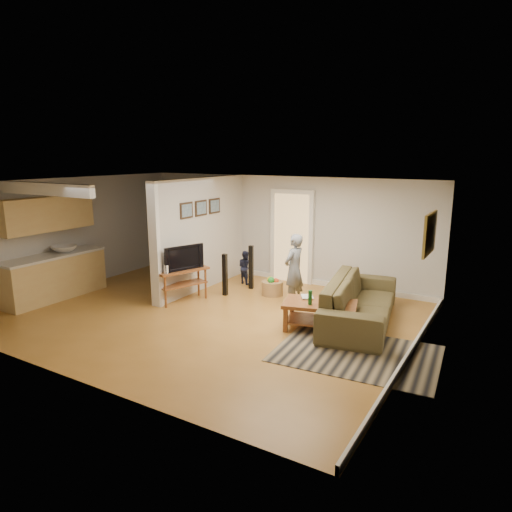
# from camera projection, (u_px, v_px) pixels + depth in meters

# --- Properties ---
(ground) EXTENTS (7.50, 7.50, 0.00)m
(ground) POSITION_uv_depth(u_px,v_px,m) (209.00, 315.00, 8.70)
(ground) COLOR #976426
(ground) RESTS_ON ground
(room_shell) EXTENTS (7.54, 6.02, 2.52)m
(room_shell) POSITION_uv_depth(u_px,v_px,m) (177.00, 232.00, 9.27)
(room_shell) COLOR beige
(room_shell) RESTS_ON ground
(area_rug) EXTENTS (2.53, 1.93, 0.01)m
(area_rug) POSITION_uv_depth(u_px,v_px,m) (357.00, 353.00, 7.00)
(area_rug) COLOR black
(area_rug) RESTS_ON ground
(sofa) EXTENTS (1.54, 2.90, 0.80)m
(sofa) POSITION_uv_depth(u_px,v_px,m) (359.00, 322.00, 8.32)
(sofa) COLOR #4F4127
(sofa) RESTS_ON ground
(coffee_table) EXTENTS (1.39, 1.02, 0.74)m
(coffee_table) POSITION_uv_depth(u_px,v_px,m) (321.00, 308.00, 7.93)
(coffee_table) COLOR #5E3016
(coffee_table) RESTS_ON ground
(tv_console) EXTENTS (0.76, 1.17, 0.95)m
(tv_console) POSITION_uv_depth(u_px,v_px,m) (182.00, 272.00, 9.36)
(tv_console) COLOR #5E3016
(tv_console) RESTS_ON ground
(speaker_left) EXTENTS (0.10, 0.10, 0.92)m
(speaker_left) POSITION_uv_depth(u_px,v_px,m) (225.00, 275.00, 9.83)
(speaker_left) COLOR black
(speaker_left) RESTS_ON ground
(speaker_right) EXTENTS (0.12, 0.12, 1.00)m
(speaker_right) POSITION_uv_depth(u_px,v_px,m) (251.00, 267.00, 10.32)
(speaker_right) COLOR black
(speaker_right) RESTS_ON ground
(toy_basket) EXTENTS (0.47, 0.47, 0.42)m
(toy_basket) POSITION_uv_depth(u_px,v_px,m) (272.00, 287.00, 9.91)
(toy_basket) COLOR olive
(toy_basket) RESTS_ON ground
(child) EXTENTS (0.43, 0.58, 1.46)m
(child) POSITION_uv_depth(u_px,v_px,m) (293.00, 304.00, 9.34)
(child) COLOR slate
(child) RESTS_ON ground
(toddler) EXTENTS (0.46, 0.41, 0.79)m
(toddler) POSITION_uv_depth(u_px,v_px,m) (245.00, 283.00, 10.83)
(toddler) COLOR #1E2440
(toddler) RESTS_ON ground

